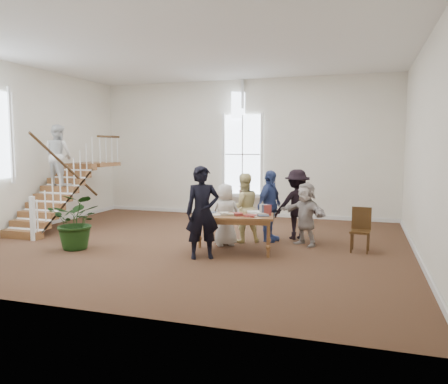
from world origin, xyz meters
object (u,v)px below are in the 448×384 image
(woman_cluster_c, at_px, (306,214))
(floor_plant, at_px, (77,221))
(person_yellow, at_px, (243,208))
(police_officer, at_px, (202,212))
(woman_cluster_b, at_px, (297,204))
(elderly_woman, at_px, (225,215))
(woman_cluster_a, at_px, (270,206))
(library_table, at_px, (234,219))
(side_chair, at_px, (361,227))

(woman_cluster_c, distance_m, floor_plant, 5.24)
(person_yellow, relative_size, woman_cluster_c, 1.12)
(woman_cluster_c, bearing_deg, police_officer, -99.02)
(woman_cluster_b, bearing_deg, elderly_woman, 10.44)
(woman_cluster_a, relative_size, woman_cluster_b, 0.99)
(elderly_woman, bearing_deg, floor_plant, -8.27)
(library_table, relative_size, elderly_woman, 1.31)
(person_yellow, bearing_deg, woman_cluster_b, 179.02)
(person_yellow, bearing_deg, side_chair, 144.58)
(elderly_woman, height_order, woman_cluster_c, woman_cluster_c)
(library_table, bearing_deg, elderly_woman, 112.05)
(library_table, bearing_deg, side_chair, 9.38)
(elderly_woman, relative_size, person_yellow, 0.87)
(person_yellow, height_order, woman_cluster_c, person_yellow)
(library_table, distance_m, elderly_woman, 0.70)
(woman_cluster_b, relative_size, side_chair, 1.80)
(side_chair, bearing_deg, woman_cluster_a, 174.46)
(woman_cluster_b, height_order, woman_cluster_c, woman_cluster_b)
(elderly_woman, relative_size, floor_plant, 1.15)
(library_table, height_order, woman_cluster_c, woman_cluster_c)
(police_officer, height_order, elderly_woman, police_officer)
(person_yellow, height_order, side_chair, person_yellow)
(woman_cluster_a, relative_size, floor_plant, 1.37)
(woman_cluster_a, bearing_deg, elderly_woman, 149.38)
(woman_cluster_b, relative_size, floor_plant, 1.38)
(police_officer, relative_size, woman_cluster_c, 1.29)
(police_officer, bearing_deg, woman_cluster_a, 36.40)
(library_table, relative_size, floor_plant, 1.51)
(person_yellow, distance_m, woman_cluster_a, 0.65)
(police_officer, distance_m, woman_cluster_b, 2.95)
(library_table, xyz_separation_m, side_chair, (2.64, 0.97, -0.21))
(library_table, relative_size, woman_cluster_a, 1.10)
(woman_cluster_a, xyz_separation_m, side_chair, (2.14, -0.40, -0.33))
(library_table, distance_m, woman_cluster_c, 1.83)
(library_table, relative_size, side_chair, 1.96)
(elderly_woman, relative_size, woman_cluster_b, 0.83)
(police_officer, bearing_deg, woman_cluster_b, 29.68)
(woman_cluster_a, bearing_deg, police_officer, 171.81)
(woman_cluster_b, height_order, side_chair, woman_cluster_b)
(library_table, xyz_separation_m, elderly_woman, (-0.38, 0.59, -0.02))
(floor_plant, height_order, side_chair, floor_plant)
(library_table, xyz_separation_m, woman_cluster_a, (0.50, 1.38, 0.12))
(person_yellow, xyz_separation_m, floor_plant, (-3.38, -1.85, -0.20))
(woman_cluster_c, bearing_deg, library_table, -103.36)
(floor_plant, relative_size, side_chair, 1.30)
(woman_cluster_b, bearing_deg, woman_cluster_a, 7.38)
(person_yellow, xyz_separation_m, side_chair, (2.72, -0.11, -0.29))
(library_table, distance_m, police_officer, 0.85)
(woman_cluster_b, bearing_deg, side_chair, 121.49)
(police_officer, relative_size, woman_cluster_b, 1.10)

